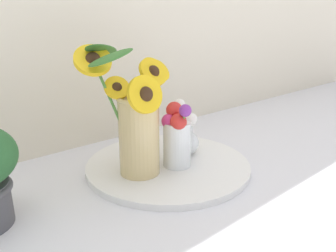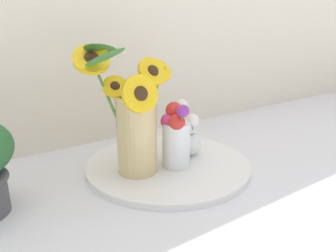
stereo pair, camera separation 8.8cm
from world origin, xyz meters
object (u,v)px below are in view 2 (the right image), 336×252
mason_jar_sunflowers (134,120)px  vase_bulb_right (189,136)px  vase_small_center (176,137)px  serving_tray (168,165)px

mason_jar_sunflowers → vase_bulb_right: (0.18, 0.01, -0.08)m
mason_jar_sunflowers → vase_small_center: size_ratio=1.88×
serving_tray → mason_jar_sunflowers: 0.18m
mason_jar_sunflowers → vase_small_center: mason_jar_sunflowers is taller
mason_jar_sunflowers → vase_bulb_right: 0.20m
mason_jar_sunflowers → vase_bulb_right: mason_jar_sunflowers is taller
serving_tray → vase_bulb_right: vase_bulb_right is taller
serving_tray → vase_bulb_right: size_ratio=2.73×
serving_tray → vase_bulb_right: 0.10m
mason_jar_sunflowers → vase_small_center: (0.11, -0.03, -0.06)m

